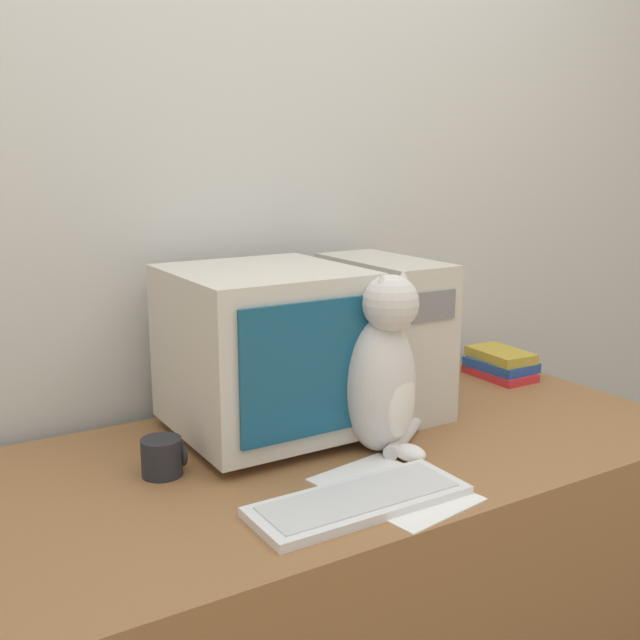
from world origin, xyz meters
TOP-DOWN VIEW (x-y plane):
  - wall_back at (0.00, 0.87)m, footprint 7.00×0.05m
  - desk at (0.00, 0.40)m, footprint 1.72×0.81m
  - crt_monitor at (-0.09, 0.56)m, footprint 0.40×0.42m
  - computer_tower at (0.27, 0.58)m, footprint 0.18×0.39m
  - keyboard at (-0.11, 0.14)m, footprint 0.43×0.16m
  - cat at (0.09, 0.34)m, footprint 0.28×0.23m
  - book_stack at (0.72, 0.62)m, footprint 0.14×0.21m
  - pen at (-0.20, 0.21)m, footprint 0.15×0.04m
  - paper_sheet at (-0.01, 0.16)m, footprint 0.25×0.33m
  - mug at (-0.38, 0.47)m, footprint 0.09×0.08m

SIDE VIEW (x-z plane):
  - desk at x=0.00m, z-range 0.00..0.74m
  - paper_sheet at x=-0.01m, z-range 0.74..0.75m
  - pen at x=-0.20m, z-range 0.74..0.75m
  - keyboard at x=-0.11m, z-range 0.74..0.76m
  - book_stack at x=0.72m, z-range 0.74..0.82m
  - mug at x=-0.38m, z-range 0.74..0.82m
  - cat at x=0.09m, z-range 0.72..1.13m
  - computer_tower at x=0.27m, z-range 0.74..1.13m
  - crt_monitor at x=-0.09m, z-range 0.75..1.15m
  - wall_back at x=0.00m, z-range 0.00..2.50m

